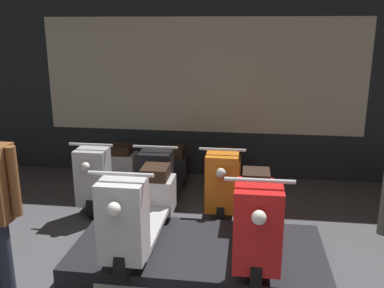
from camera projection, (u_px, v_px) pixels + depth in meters
name	position (u px, v px, depth m)	size (l,w,h in m)	color
shop_wall_back	(202.00, 72.00, 6.38)	(8.72, 0.09, 3.20)	#23282D
display_platform	(198.00, 257.00, 4.14)	(2.39, 1.19, 0.23)	black
scooter_display_left	(141.00, 209.00, 4.03)	(0.53, 1.67, 0.94)	black
scooter_display_right	(256.00, 216.00, 3.89)	(0.53, 1.67, 0.94)	black
scooter_backrow_0	(109.00, 173.00, 5.73)	(0.53, 1.67, 0.94)	black
scooter_backrow_1	(166.00, 176.00, 5.63)	(0.53, 1.67, 0.94)	black
scooter_backrow_2	(225.00, 178.00, 5.52)	(0.53, 1.67, 0.94)	black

